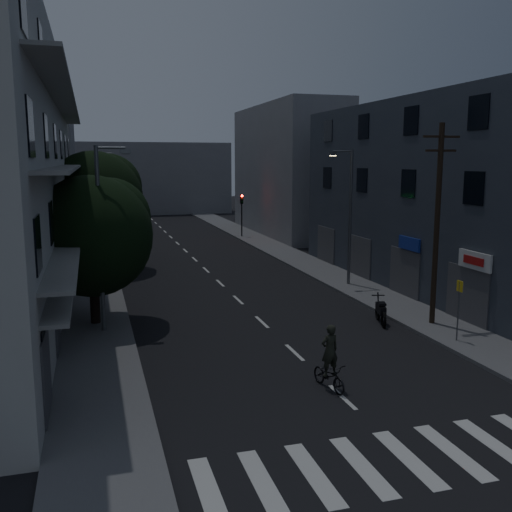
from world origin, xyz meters
TOP-DOWN VIEW (x-y plane):
  - ground at (0.00, 25.00)m, footprint 160.00×160.00m
  - sidewalk_left at (-7.50, 25.00)m, footprint 3.00×90.00m
  - sidewalk_right at (7.50, 25.00)m, footprint 3.00×90.00m
  - crosswalk at (-0.00, -2.00)m, footprint 10.90×3.00m
  - lane_markings at (0.00, 31.25)m, footprint 0.15×60.50m
  - building_right at (11.99, 14.00)m, footprint 6.19×28.00m
  - building_far_left at (-12.00, 48.00)m, footprint 6.00×20.00m
  - building_far_right at (12.00, 42.00)m, footprint 6.00×20.00m
  - building_far_end at (0.00, 70.00)m, footprint 24.00×8.00m
  - tree_near at (-7.47, 12.63)m, footprint 5.48×5.48m
  - tree_mid at (-7.18, 26.17)m, footprint 6.53×6.53m
  - tree_far at (-7.60, 32.66)m, footprint 5.03×5.03m
  - traffic_signal_far_right at (6.68, 40.04)m, footprint 0.28×0.37m
  - traffic_signal_far_left at (-6.46, 38.95)m, footprint 0.28×0.37m
  - street_lamp_left_near at (-7.07, 11.26)m, footprint 1.51×0.25m
  - street_lamp_right at (7.18, 17.04)m, footprint 1.51×0.25m
  - street_lamp_left_far at (-6.91, 30.74)m, footprint 1.51×0.25m
  - utility_pole at (7.35, 8.24)m, footprint 1.80×0.24m
  - bus_stop_sign at (6.84, 5.66)m, footprint 0.06×0.35m
  - motorcycle at (5.28, 9.29)m, footprint 0.88×2.06m
  - cyclist at (-0.15, 2.75)m, footprint 0.93×1.83m

SIDE VIEW (x-z plane):
  - ground at x=0.00m, z-range 0.00..0.00m
  - crosswalk at x=0.00m, z-range 0.00..0.01m
  - lane_markings at x=0.00m, z-range 0.00..0.01m
  - sidewalk_left at x=-7.50m, z-range 0.00..0.15m
  - sidewalk_right at x=7.50m, z-range 0.00..0.15m
  - motorcycle at x=5.28m, z-range -0.14..1.22m
  - cyclist at x=-0.15m, z-range -0.36..1.86m
  - bus_stop_sign at x=6.84m, z-range 0.63..3.15m
  - traffic_signal_far_right at x=6.68m, z-range 1.05..5.15m
  - traffic_signal_far_left at x=-6.46m, z-range 1.05..5.15m
  - tree_far at x=-7.60m, z-range 0.93..7.15m
  - tree_near at x=-7.47m, z-range 1.00..7.75m
  - street_lamp_left_near at x=-7.07m, z-range 0.60..8.60m
  - street_lamp_right at x=7.18m, z-range 0.60..8.60m
  - street_lamp_left_far at x=-6.91m, z-range 0.60..8.60m
  - utility_pole at x=7.35m, z-range 0.37..9.37m
  - building_far_end at x=0.00m, z-range 0.00..10.00m
  - tree_mid at x=-7.18m, z-range 1.15..9.18m
  - building_right at x=11.99m, z-range 0.00..11.00m
  - building_far_right at x=12.00m, z-range 0.00..13.00m
  - building_far_left at x=-12.00m, z-range 0.00..16.00m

